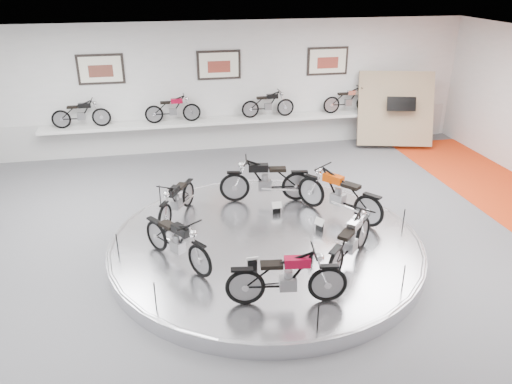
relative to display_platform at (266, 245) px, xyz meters
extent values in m
plane|color=#565659|center=(0.00, -0.30, -0.15)|extent=(16.00, 16.00, 0.00)
plane|color=white|center=(0.00, -0.30, 3.85)|extent=(16.00, 16.00, 0.00)
plane|color=silver|center=(0.00, 6.70, 1.85)|extent=(16.00, 0.00, 16.00)
cube|color=#BCBCBA|center=(0.00, 6.68, 0.40)|extent=(15.68, 0.04, 1.10)
cylinder|color=silver|center=(0.00, 0.00, 0.00)|extent=(6.40, 6.40, 0.30)
torus|color=#B2B2BA|center=(0.00, 0.00, 0.12)|extent=(6.40, 6.40, 0.10)
cube|color=silver|center=(0.00, 6.40, 0.85)|extent=(11.00, 0.55, 0.10)
cube|color=white|center=(-3.50, 6.66, 2.55)|extent=(1.35, 0.06, 0.88)
cube|color=white|center=(0.00, 6.66, 2.55)|extent=(1.35, 0.06, 0.88)
cube|color=white|center=(3.50, 6.66, 2.55)|extent=(1.35, 0.06, 0.88)
cube|color=#95795D|center=(5.60, 5.80, 1.10)|extent=(2.56, 1.52, 2.30)
camera|label=1|loc=(-2.01, -8.78, 5.27)|focal=35.00mm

